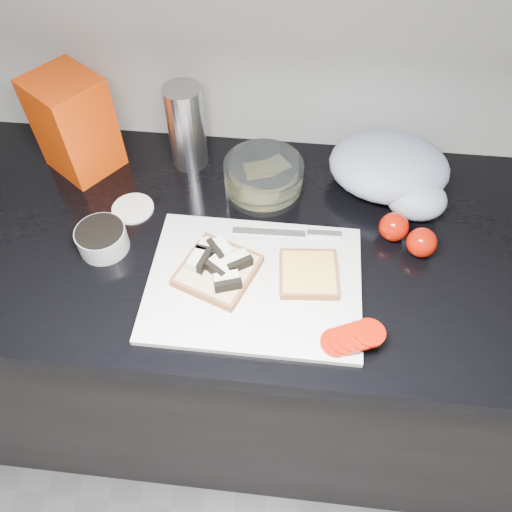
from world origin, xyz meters
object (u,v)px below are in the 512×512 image
at_px(cutting_board, 254,283).
at_px(steel_canister, 187,127).
at_px(glass_bowl, 263,177).
at_px(bread_bag, 74,125).

distance_m(cutting_board, steel_canister, 0.39).
relative_size(cutting_board, glass_bowl, 2.34).
relative_size(glass_bowl, steel_canister, 0.89).
bearing_deg(steel_canister, cutting_board, -60.78).
bearing_deg(bread_bag, glass_bowl, 29.92).
height_order(cutting_board, steel_canister, steel_canister).
xyz_separation_m(glass_bowl, steel_canister, (-0.18, 0.07, 0.06)).
xyz_separation_m(cutting_board, steel_canister, (-0.18, 0.33, 0.09)).
distance_m(cutting_board, glass_bowl, 0.26).
distance_m(cutting_board, bread_bag, 0.53).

